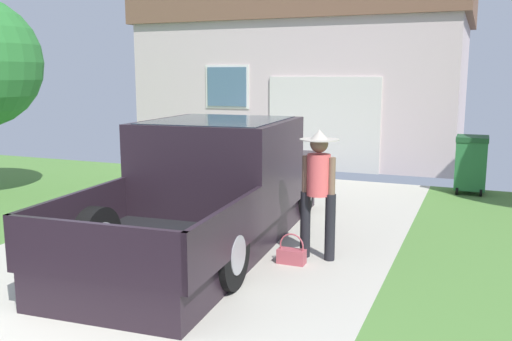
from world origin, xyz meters
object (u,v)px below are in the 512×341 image
object	(u,v)px
person_with_hat	(318,183)
wheeled_trash_bin	(471,162)
handbag	(292,255)
pickup_truck	(219,185)
house_with_garage	(311,73)

from	to	relation	value
person_with_hat	wheeled_trash_bin	xyz separation A→B (m)	(1.72, 5.04, -0.38)
handbag	wheeled_trash_bin	xyz separation A→B (m)	(1.96, 5.36, 0.50)
handbag	wheeled_trash_bin	world-z (taller)	wheeled_trash_bin
pickup_truck	house_with_garage	bearing A→B (deg)	94.43
house_with_garage	person_with_hat	bearing A→B (deg)	-72.60
handbag	house_with_garage	bearing A→B (deg)	105.52
wheeled_trash_bin	pickup_truck	bearing A→B (deg)	-125.80
person_with_hat	house_with_garage	world-z (taller)	house_with_garage
pickup_truck	handbag	distance (m)	1.69
house_with_garage	wheeled_trash_bin	distance (m)	6.47
handbag	house_with_garage	world-z (taller)	house_with_garage
person_with_hat	pickup_truck	bearing A→B (deg)	-11.37
person_with_hat	handbag	bearing A→B (deg)	56.68
person_with_hat	handbag	world-z (taller)	person_with_hat
person_with_hat	handbag	xyz separation A→B (m)	(-0.24, -0.32, -0.88)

